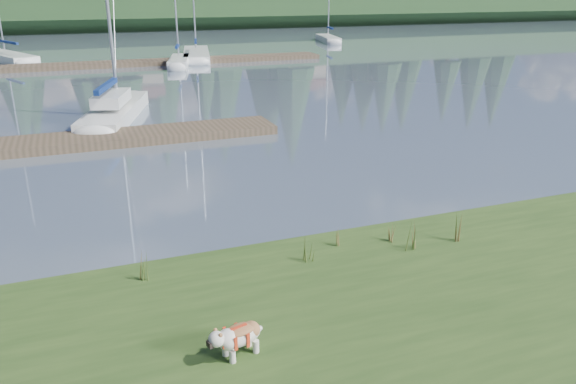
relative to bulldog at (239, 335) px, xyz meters
name	(u,v)px	position (x,y,z in m)	size (l,w,h in m)	color
ground	(116,66)	(1.24, 34.85, -0.66)	(200.00, 200.00, 0.00)	slate
ridge	(86,8)	(1.24, 77.85, 1.84)	(200.00, 20.00, 5.00)	#1B3218
bulldog	(239,335)	(0.00, 0.00, 0.00)	(0.86, 0.48, 0.50)	silver
sailboat_main	(118,106)	(-0.04, 18.17, -0.24)	(3.76, 7.98, 11.43)	silver
dock_near	(48,144)	(-2.76, 13.85, -0.51)	(16.00, 2.00, 0.30)	#4C3D2C
dock_far	(145,63)	(3.24, 34.85, -0.51)	(26.00, 2.20, 0.30)	#4C3D2C
sailboat_bg_1	(2,55)	(-6.46, 41.74, -0.34)	(5.40, 9.07, 13.50)	silver
sailboat_bg_2	(179,60)	(5.52, 33.85, -0.33)	(2.66, 6.21, 9.38)	silver
sailboat_bg_3	(196,53)	(7.63, 38.11, -0.34)	(3.72, 9.54, 13.59)	silver
sailboat_bg_5	(327,38)	(22.81, 46.71, -0.34)	(2.87, 7.06, 10.03)	silver
weed_0	(309,251)	(2.03, 2.29, -0.11)	(0.17, 0.14, 0.49)	#475B23
weed_1	(335,239)	(2.75, 2.68, -0.15)	(0.17, 0.14, 0.40)	#475B23
weed_2	(410,236)	(4.10, 2.07, -0.05)	(0.17, 0.14, 0.64)	#475B23
weed_3	(141,265)	(-0.99, 2.69, -0.04)	(0.17, 0.14, 0.65)	#475B23
weed_4	(390,232)	(3.91, 2.52, -0.12)	(0.17, 0.14, 0.46)	#475B23
weed_5	(456,228)	(5.17, 2.07, -0.04)	(0.17, 0.14, 0.66)	#475B23
mud_lip	(254,259)	(1.24, 3.25, -0.59)	(60.00, 0.50, 0.14)	#33281C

